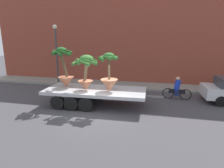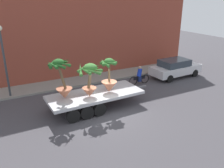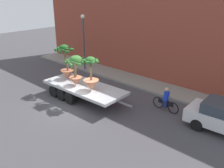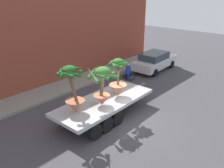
{
  "view_description": "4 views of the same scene",
  "coord_description": "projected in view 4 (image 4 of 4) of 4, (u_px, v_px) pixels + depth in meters",
  "views": [
    {
      "loc": [
        2.99,
        -9.35,
        4.01
      ],
      "look_at": [
        0.49,
        1.6,
        1.24
      ],
      "focal_mm": 30.71,
      "sensor_mm": 36.0,
      "label": 1
    },
    {
      "loc": [
        -5.76,
        -11.3,
        6.69
      ],
      "look_at": [
        0.73,
        1.03,
        1.43
      ],
      "focal_mm": 37.42,
      "sensor_mm": 36.0,
      "label": 2
    },
    {
      "loc": [
        11.07,
        -8.72,
        7.05
      ],
      "look_at": [
        2.0,
        1.22,
        1.72
      ],
      "focal_mm": 38.99,
      "sensor_mm": 36.0,
      "label": 3
    },
    {
      "loc": [
        -8.74,
        -6.92,
        6.63
      ],
      "look_at": [
        0.45,
        1.36,
        1.6
      ],
      "focal_mm": 37.95,
      "sensor_mm": 36.0,
      "label": 4
    }
  ],
  "objects": [
    {
      "name": "potted_palm_rear",
      "position": [
        73.0,
        92.0,
        11.15
      ],
      "size": [
        1.36,
        1.42,
        2.44
      ],
      "color": "#B26647",
      "rests_on": "flatbed_trailer"
    },
    {
      "name": "potted_palm_middle",
      "position": [
        118.0,
        81.0,
        13.01
      ],
      "size": [
        1.16,
        1.11,
        2.19
      ],
      "color": "#C17251",
      "rests_on": "flatbed_trailer"
    },
    {
      "name": "potted_palm_front",
      "position": [
        102.0,
        84.0,
        11.92
      ],
      "size": [
        1.55,
        1.54,
        2.06
      ],
      "color": "#B26647",
      "rests_on": "flatbed_trailer"
    },
    {
      "name": "parked_car",
      "position": [
        155.0,
        61.0,
        20.32
      ],
      "size": [
        4.67,
        2.12,
        1.58
      ],
      "color": "silver",
      "rests_on": "ground"
    },
    {
      "name": "cyclist",
      "position": [
        128.0,
        74.0,
        17.74
      ],
      "size": [
        1.84,
        0.36,
        1.54
      ],
      "color": "black",
      "rests_on": "ground"
    },
    {
      "name": "ground_plane",
      "position": [
        125.0,
        120.0,
        12.81
      ],
      "size": [
        60.0,
        60.0,
        0.0
      ],
      "primitive_type": "plane",
      "color": "#423F44"
    },
    {
      "name": "flatbed_trailer",
      "position": [
        101.0,
        105.0,
        12.74
      ],
      "size": [
        6.98,
        2.56,
        0.98
      ],
      "color": "#B7BABF",
      "rests_on": "ground"
    },
    {
      "name": "building_facade",
      "position": [
        37.0,
        25.0,
        16.03
      ],
      "size": [
        24.0,
        1.2,
        8.59
      ],
      "primitive_type": "cube",
      "color": "brown",
      "rests_on": "ground"
    },
    {
      "name": "sidewalk",
      "position": [
        57.0,
        89.0,
        16.56
      ],
      "size": [
        24.0,
        2.2,
        0.15
      ],
      "primitive_type": "cube",
      "color": "gray",
      "rests_on": "ground"
    }
  ]
}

